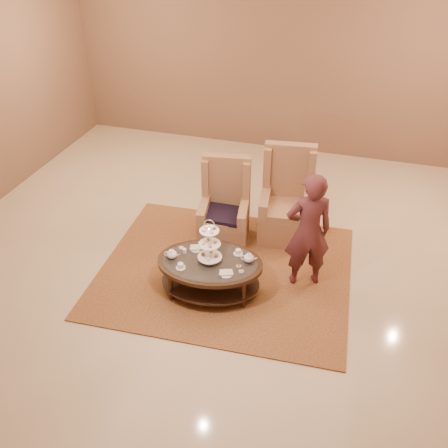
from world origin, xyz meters
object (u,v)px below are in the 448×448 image
(armchair_left, at_px, (225,214))
(person, at_px, (308,231))
(tea_table, at_px, (210,267))
(armchair_right, at_px, (286,207))

(armchair_left, bearing_deg, person, -35.71)
(person, bearing_deg, tea_table, 3.61)
(armchair_left, bearing_deg, tea_table, -91.13)
(armchair_right, distance_m, person, 1.15)
(armchair_left, xyz_separation_m, armchair_right, (0.78, 0.39, 0.03))
(tea_table, relative_size, person, 0.89)
(tea_table, height_order, armchair_left, armchair_left)
(tea_table, distance_m, armchair_left, 1.14)
(armchair_left, distance_m, armchair_right, 0.88)
(tea_table, xyz_separation_m, armchair_right, (0.63, 1.52, 0.05))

